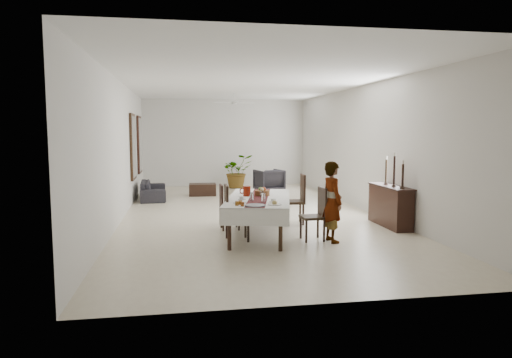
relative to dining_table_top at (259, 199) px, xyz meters
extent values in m
cube|color=beige|center=(0.16, 2.38, -0.72)|extent=(6.00, 12.00, 0.00)
cube|color=white|center=(0.16, 2.38, 2.48)|extent=(6.00, 12.00, 0.02)
cube|color=silver|center=(0.16, 8.38, 0.88)|extent=(6.00, 0.02, 3.20)
cube|color=silver|center=(0.16, -3.62, 0.88)|extent=(6.00, 0.02, 3.20)
cube|color=silver|center=(-2.84, 2.38, 0.88)|extent=(0.02, 12.00, 3.20)
cube|color=silver|center=(3.16, 2.38, 0.88)|extent=(0.02, 12.00, 3.20)
cube|color=black|center=(0.00, 0.00, 0.00)|extent=(1.52, 2.56, 0.05)
cylinder|color=black|center=(-0.69, -1.00, -0.37)|extent=(0.08, 0.08, 0.70)
cylinder|color=black|center=(0.17, -1.21, -0.37)|extent=(0.08, 0.08, 0.70)
cylinder|color=black|center=(-0.17, 1.21, -0.37)|extent=(0.08, 0.08, 0.70)
cylinder|color=black|center=(0.69, 1.00, -0.37)|extent=(0.08, 0.08, 0.70)
cube|color=silver|center=(0.00, 0.00, 0.03)|extent=(1.73, 2.77, 0.01)
cube|color=white|center=(-0.57, 0.13, -0.11)|extent=(0.60, 2.50, 0.30)
cube|color=silver|center=(0.57, -0.13, -0.11)|extent=(0.60, 2.50, 0.30)
cube|color=white|center=(-0.29, -1.25, -0.11)|extent=(1.15, 0.28, 0.30)
cube|color=white|center=(0.29, 1.25, -0.11)|extent=(1.15, 0.28, 0.30)
cube|color=#56181A|center=(0.00, 0.00, 0.04)|extent=(0.91, 2.50, 0.00)
cylinder|color=maroon|center=(-0.21, 0.20, 0.14)|extent=(0.18, 0.18, 0.20)
torus|color=maroon|center=(-0.29, 0.22, 0.14)|extent=(0.12, 0.05, 0.12)
cylinder|color=white|center=(-0.03, -0.66, 0.12)|extent=(0.07, 0.07, 0.17)
cylinder|color=silver|center=(-0.22, -0.51, 0.12)|extent=(0.07, 0.07, 0.17)
cylinder|color=white|center=(0.06, 0.04, 0.12)|extent=(0.07, 0.07, 0.17)
cylinder|color=white|center=(0.15, -0.65, 0.07)|extent=(0.09, 0.09, 0.06)
cylinder|color=white|center=(0.15, -0.65, 0.04)|extent=(0.15, 0.15, 0.01)
cylinder|color=silver|center=(-0.37, -0.27, 0.07)|extent=(0.09, 0.09, 0.06)
cylinder|color=silver|center=(-0.37, -0.27, 0.04)|extent=(0.15, 0.15, 0.01)
cylinder|color=silver|center=(0.11, -0.95, 0.04)|extent=(0.24, 0.24, 0.01)
sphere|color=tan|center=(0.11, -0.95, 0.07)|extent=(0.09, 0.09, 0.09)
cylinder|color=white|center=(-0.46, -0.66, 0.04)|extent=(0.24, 0.24, 0.01)
cylinder|color=white|center=(-0.18, 0.61, 0.04)|extent=(0.24, 0.24, 0.01)
cylinder|color=#434348|center=(-0.24, -1.02, 0.05)|extent=(0.36, 0.36, 0.02)
cylinder|color=brown|center=(-0.46, -1.00, 0.07)|extent=(0.06, 0.06, 0.07)
cylinder|color=brown|center=(-0.54, -0.92, 0.07)|extent=(0.06, 0.06, 0.07)
cylinder|color=brown|center=(-0.47, -0.83, 0.07)|extent=(0.06, 0.06, 0.07)
cylinder|color=brown|center=(0.11, 0.23, 0.09)|extent=(0.30, 0.30, 0.10)
sphere|color=maroon|center=(0.14, 0.24, 0.16)|extent=(0.09, 0.09, 0.09)
sphere|color=#4E7623|center=(0.07, 0.27, 0.16)|extent=(0.08, 0.08, 0.08)
sphere|color=gold|center=(0.09, 0.18, 0.16)|extent=(0.08, 0.08, 0.08)
cube|color=black|center=(0.92, -0.54, -0.28)|extent=(0.44, 0.44, 0.05)
cylinder|color=black|center=(1.10, -0.70, -0.52)|extent=(0.04, 0.04, 0.41)
cylinder|color=black|center=(1.09, -0.36, -0.52)|extent=(0.04, 0.04, 0.41)
cylinder|color=black|center=(0.76, -0.72, -0.52)|extent=(0.04, 0.04, 0.41)
cylinder|color=black|center=(0.74, -0.37, -0.52)|extent=(0.04, 0.04, 0.41)
cube|color=black|center=(1.11, -0.53, 0.00)|extent=(0.06, 0.42, 0.53)
cube|color=black|center=(0.95, 1.03, -0.24)|extent=(0.50, 0.50, 0.05)
cylinder|color=black|center=(1.12, 0.82, -0.49)|extent=(0.05, 0.05, 0.46)
cylinder|color=black|center=(1.15, 1.20, -0.49)|extent=(0.05, 0.05, 0.46)
cylinder|color=black|center=(0.74, 0.85, -0.49)|extent=(0.05, 0.05, 0.46)
cylinder|color=black|center=(0.77, 1.23, -0.49)|extent=(0.05, 0.05, 0.46)
cube|color=black|center=(1.16, 1.01, 0.08)|extent=(0.08, 0.47, 0.59)
cube|color=black|center=(-0.47, -0.31, -0.26)|extent=(0.44, 0.44, 0.05)
cylinder|color=black|center=(-0.65, -0.13, -0.50)|extent=(0.04, 0.04, 0.44)
cylinder|color=black|center=(-0.65, -0.49, -0.50)|extent=(0.04, 0.04, 0.44)
cylinder|color=black|center=(-0.28, -0.13, -0.50)|extent=(0.04, 0.04, 0.44)
cylinder|color=black|center=(-0.28, -0.49, -0.50)|extent=(0.04, 0.04, 0.44)
cube|color=black|center=(-0.67, -0.31, 0.04)|extent=(0.04, 0.44, 0.56)
cube|color=black|center=(-0.49, 0.68, -0.31)|extent=(0.41, 0.41, 0.05)
cylinder|color=black|center=(-0.66, 0.84, -0.53)|extent=(0.04, 0.04, 0.39)
cylinder|color=black|center=(-0.65, 0.51, -0.53)|extent=(0.04, 0.04, 0.39)
cylinder|color=black|center=(-0.34, 0.85, -0.53)|extent=(0.04, 0.04, 0.39)
cylinder|color=black|center=(-0.33, 0.52, -0.53)|extent=(0.04, 0.04, 0.39)
cube|color=black|center=(-0.67, 0.67, -0.04)|extent=(0.05, 0.40, 0.51)
imported|color=gray|center=(1.25, -0.71, 0.02)|extent=(0.42, 0.58, 1.49)
cube|color=black|center=(2.94, 0.44, -0.30)|extent=(0.38, 1.41, 0.85)
cube|color=black|center=(2.94, 0.44, 0.14)|extent=(0.41, 1.47, 0.03)
cylinder|color=black|center=(2.94, -0.08, 0.17)|extent=(0.09, 0.09, 0.03)
cylinder|color=black|center=(2.94, -0.08, 0.42)|extent=(0.05, 0.05, 0.47)
cylinder|color=beige|center=(2.94, -0.08, 0.69)|extent=(0.03, 0.03, 0.08)
cylinder|color=black|center=(2.94, 0.29, 0.17)|extent=(0.09, 0.09, 0.03)
cylinder|color=black|center=(2.94, 0.29, 0.49)|extent=(0.05, 0.05, 0.61)
cylinder|color=silver|center=(2.94, 0.29, 0.83)|extent=(0.03, 0.03, 0.08)
cylinder|color=black|center=(2.94, 0.67, 0.17)|extent=(0.09, 0.09, 0.03)
cylinder|color=black|center=(2.94, 0.67, 0.44)|extent=(0.05, 0.05, 0.52)
cylinder|color=silver|center=(2.94, 0.67, 0.74)|extent=(0.03, 0.03, 0.08)
imported|color=#262429|center=(-2.31, 5.30, -0.45)|extent=(0.80, 1.88, 0.54)
imported|color=#2B282D|center=(1.42, 6.22, -0.33)|extent=(1.02, 1.04, 0.78)
cube|color=black|center=(-0.81, 5.82, -0.54)|extent=(0.86, 0.60, 0.37)
imported|color=#325522|center=(0.51, 7.59, -0.12)|extent=(1.31, 1.21, 1.20)
cube|color=black|center=(-2.80, 4.58, 0.88)|extent=(0.06, 1.05, 1.85)
cube|color=white|center=(-2.77, 4.58, 0.88)|extent=(0.01, 0.90, 1.70)
cube|color=black|center=(-2.80, 6.68, 0.88)|extent=(0.06, 1.05, 1.85)
cube|color=silver|center=(-2.77, 6.68, 0.88)|extent=(0.01, 0.90, 1.70)
cylinder|color=silver|center=(0.16, 5.38, 2.38)|extent=(0.04, 0.04, 0.20)
cylinder|color=silver|center=(0.16, 5.38, 2.18)|extent=(0.16, 0.16, 0.08)
cube|color=silver|center=(0.16, 5.73, 2.18)|extent=(0.10, 0.55, 0.01)
cube|color=silver|center=(0.16, 5.03, 2.18)|extent=(0.10, 0.55, 0.01)
cube|color=white|center=(0.51, 5.38, 2.18)|extent=(0.55, 0.10, 0.01)
cube|color=white|center=(-0.19, 5.38, 2.18)|extent=(0.55, 0.10, 0.01)
camera|label=1|loc=(-1.49, -8.63, 1.31)|focal=32.00mm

